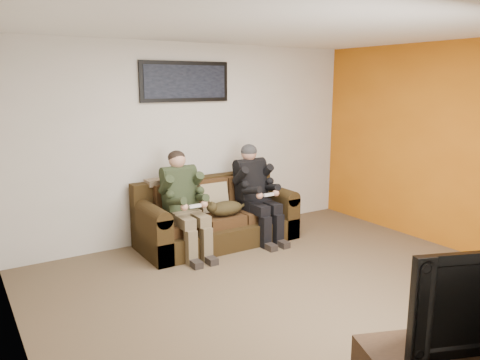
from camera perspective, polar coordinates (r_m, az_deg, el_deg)
floor at (r=4.91m, az=7.08°, el=-13.48°), size 5.00×5.00×0.00m
ceiling at (r=4.47m, az=7.96°, el=18.26°), size 5.00×5.00×0.00m
wall_back at (r=6.38m, az=-5.54°, el=4.65°), size 5.00×0.00×5.00m
wall_left at (r=3.51m, az=-25.74°, el=-2.36°), size 0.00×4.50×4.50m
wall_right at (r=6.39m, az=25.06°, el=3.60°), size 0.00×4.50×4.50m
accent_wall_right at (r=6.38m, az=25.01°, el=3.60°), size 0.00×4.50×4.50m
sofa at (r=6.24m, az=-3.07°, el=-4.69°), size 2.06×0.89×0.84m
throw_pillow at (r=6.20m, az=-3.27°, el=-2.11°), size 0.39×0.19×0.39m
throw_blanket at (r=6.08m, az=-9.46°, el=-0.18°), size 0.42×0.21×0.08m
person_left at (r=5.76m, az=-6.88°, el=-2.17°), size 0.51×0.87×1.27m
person_right at (r=6.27m, az=1.89°, el=-0.90°), size 0.51×0.86×1.28m
cat at (r=5.99m, az=-1.89°, el=-3.45°), size 0.66×0.26×0.24m
framed_poster at (r=6.24m, az=-6.69°, el=11.83°), size 1.25×0.05×0.52m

